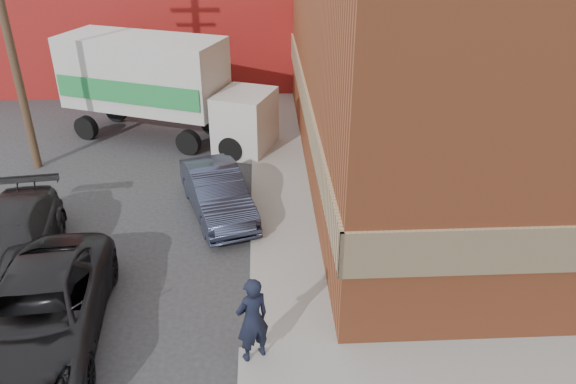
# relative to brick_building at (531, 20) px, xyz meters

# --- Properties ---
(ground) EXTENTS (90.00, 90.00, 0.00)m
(ground) POSITION_rel_brick_building_xyz_m (-8.50, -9.00, -4.68)
(ground) COLOR #28282B
(ground) RESTS_ON ground
(brick_building) EXTENTS (14.25, 18.25, 9.36)m
(brick_building) POSITION_rel_brick_building_xyz_m (0.00, 0.00, 0.00)
(brick_building) COLOR brown
(brick_building) RESTS_ON ground
(sidewalk_west) EXTENTS (1.80, 18.00, 0.12)m
(sidewalk_west) POSITION_rel_brick_building_xyz_m (-7.90, 0.00, -4.62)
(sidewalk_west) COLOR gray
(sidewalk_west) RESTS_ON ground
(warehouse) EXTENTS (16.30, 8.30, 5.60)m
(warehouse) POSITION_rel_brick_building_xyz_m (-14.50, 11.00, -1.87)
(warehouse) COLOR maroon
(warehouse) RESTS_ON ground
(utility_pole) EXTENTS (2.00, 0.26, 9.00)m
(utility_pole) POSITION_rel_brick_building_xyz_m (-16.00, 0.00, 0.06)
(utility_pole) COLOR #4A3625
(utility_pole) RESTS_ON ground
(man) EXTENTS (0.81, 0.72, 1.86)m
(man) POSITION_rel_brick_building_xyz_m (-8.70, -9.25, -3.63)
(man) COLOR black
(man) RESTS_ON sidewalk_south
(sedan) EXTENTS (2.55, 4.27, 1.33)m
(sedan) POSITION_rel_brick_building_xyz_m (-9.74, -3.41, -4.02)
(sedan) COLOR #282D42
(sedan) RESTS_ON ground
(suv_a) EXTENTS (2.90, 5.49, 1.47)m
(suv_a) POSITION_rel_brick_building_xyz_m (-12.98, -8.50, -3.95)
(suv_a) COLOR black
(suv_a) RESTS_ON ground
(suv_b) EXTENTS (2.57, 5.10, 1.42)m
(suv_b) POSITION_rel_brick_building_xyz_m (-14.57, -5.87, -3.97)
(suv_b) COLOR black
(suv_b) RESTS_ON ground
(box_truck) EXTENTS (7.83, 4.87, 3.72)m
(box_truck) POSITION_rel_brick_building_xyz_m (-11.95, 2.23, -2.53)
(box_truck) COLOR beige
(box_truck) RESTS_ON ground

